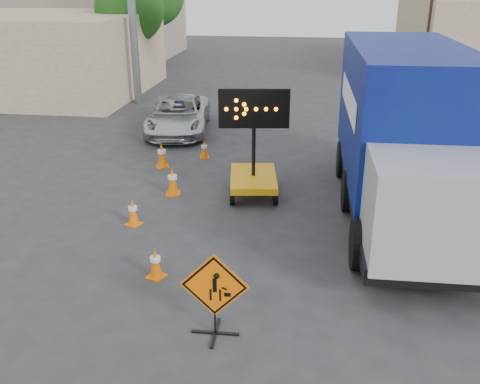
% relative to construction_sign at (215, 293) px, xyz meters
% --- Properties ---
extents(ground, '(100.00, 100.00, 0.00)m').
position_rel_construction_sign_xyz_m(ground, '(-0.56, -0.51, -0.83)').
color(ground, '#2D2D30').
rests_on(ground, ground).
extents(curb_right, '(0.40, 60.00, 0.12)m').
position_rel_construction_sign_xyz_m(curb_right, '(6.64, 14.49, -0.77)').
color(curb_right, gray).
rests_on(curb_right, ground).
extents(storefront_left_near, '(14.00, 10.00, 4.00)m').
position_rel_construction_sign_xyz_m(storefront_left_near, '(-14.56, 19.49, 1.17)').
color(storefront_left_near, beige).
rests_on(storefront_left_near, ground).
extents(storefront_left_far, '(12.00, 10.00, 4.40)m').
position_rel_construction_sign_xyz_m(storefront_left_far, '(-15.56, 33.49, 1.37)').
color(storefront_left_far, gray).
rests_on(storefront_left_far, ground).
extents(tree_left_near, '(3.71, 3.71, 6.03)m').
position_rel_construction_sign_xyz_m(tree_left_near, '(-8.56, 21.49, 3.33)').
color(tree_left_near, '#47331E').
rests_on(tree_left_near, ground).
extents(construction_sign, '(1.18, 0.84, 1.57)m').
position_rel_construction_sign_xyz_m(construction_sign, '(0.00, 0.00, 0.00)').
color(construction_sign, black).
rests_on(construction_sign, ground).
extents(arrow_board, '(1.91, 2.28, 3.03)m').
position_rel_construction_sign_xyz_m(arrow_board, '(-0.09, 6.50, -0.16)').
color(arrow_board, '#EDA40D').
rests_on(arrow_board, ground).
extents(pickup_truck, '(2.94, 5.20, 1.37)m').
position_rel_construction_sign_xyz_m(pickup_truck, '(-3.80, 12.67, -0.15)').
color(pickup_truck, silver).
rests_on(pickup_truck, ground).
extents(box_truck, '(2.99, 8.92, 4.21)m').
position_rel_construction_sign_xyz_m(box_truck, '(3.79, 5.74, 1.08)').
color(box_truck, black).
rests_on(box_truck, ground).
extents(cone_a, '(0.44, 0.44, 0.67)m').
position_rel_construction_sign_xyz_m(cone_a, '(-1.55, 1.70, -0.50)').
color(cone_a, '#F86805').
rests_on(cone_a, ground).
extents(cone_b, '(0.46, 0.46, 0.69)m').
position_rel_construction_sign_xyz_m(cone_b, '(-2.83, 4.08, -0.48)').
color(cone_b, '#F86805').
rests_on(cone_b, ground).
extents(cone_c, '(0.48, 0.48, 0.81)m').
position_rel_construction_sign_xyz_m(cone_c, '(-2.36, 6.18, -0.43)').
color(cone_c, '#F86805').
rests_on(cone_c, ground).
extents(cone_d, '(0.55, 0.55, 0.81)m').
position_rel_construction_sign_xyz_m(cone_d, '(-3.31, 8.43, -0.42)').
color(cone_d, '#F86805').
rests_on(cone_d, ground).
extents(cone_e, '(0.39, 0.39, 0.63)m').
position_rel_construction_sign_xyz_m(cone_e, '(-2.13, 9.54, -0.52)').
color(cone_e, '#F86805').
rests_on(cone_e, ground).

